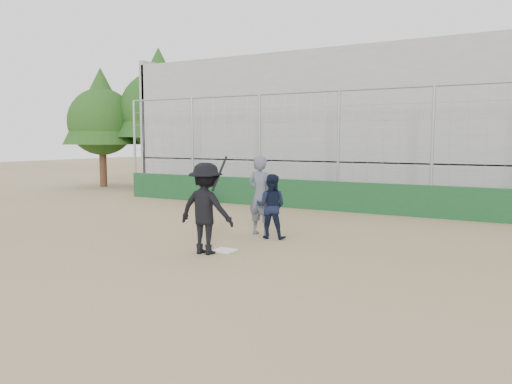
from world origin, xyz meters
The scene contains 10 objects.
ground centered at (0.00, 0.00, 0.00)m, with size 90.00×90.00×0.00m, color brown.
home_plate centered at (0.00, 0.00, 0.01)m, with size 0.44×0.44×0.02m, color white.
backstop centered at (0.00, 7.00, 0.96)m, with size 18.10×0.25×4.04m.
bleachers centered at (0.00, 11.95, 2.92)m, with size 20.25×6.70×6.98m.
tree_left centered at (-11.00, 11.00, 4.39)m, with size 4.48×4.48×7.00m.
tree_right centered at (-13.50, 9.50, 3.76)m, with size 3.84×3.84×6.00m.
batter_at_plate centered at (-0.20, -0.38, 0.96)m, with size 1.27×0.82×2.05m.
catcher_crouched centered at (0.24, 1.70, 0.53)m, with size 0.84×0.70×1.07m.
umpire centered at (-0.20, 2.00, 0.90)m, with size 0.73×0.48×1.80m, color #4A515E.
equipment_bag centered at (-4.95, 6.24, 0.16)m, with size 0.80×0.51×0.36m.
Camera 1 is at (5.76, -8.86, 2.38)m, focal length 35.00 mm.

